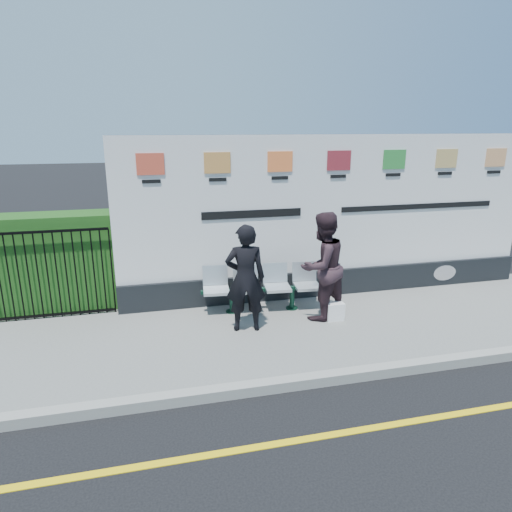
% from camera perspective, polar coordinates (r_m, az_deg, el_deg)
% --- Properties ---
extents(ground, '(80.00, 80.00, 0.00)m').
position_cam_1_polar(ground, '(5.90, 19.80, -18.78)').
color(ground, black).
extents(pavement, '(14.00, 3.00, 0.12)m').
position_cam_1_polar(pavement, '(7.78, 9.74, -8.66)').
color(pavement, slate).
rests_on(pavement, ground).
extents(kerb, '(14.00, 0.18, 0.14)m').
position_cam_1_polar(kerb, '(6.58, 15.02, -13.75)').
color(kerb, gray).
rests_on(kerb, ground).
extents(yellow_line, '(14.00, 0.10, 0.01)m').
position_cam_1_polar(yellow_line, '(5.90, 19.80, -18.74)').
color(yellow_line, yellow).
rests_on(yellow_line, ground).
extents(billboard, '(8.00, 0.30, 3.00)m').
position_cam_1_polar(billboard, '(8.71, 9.71, 3.50)').
color(billboard, black).
rests_on(billboard, pavement).
extents(hedge, '(2.35, 0.70, 1.70)m').
position_cam_1_polar(hedge, '(8.73, -24.15, -0.73)').
color(hedge, '#1F4E17').
rests_on(hedge, pavement).
extents(railing, '(2.05, 0.06, 1.54)m').
position_cam_1_polar(railing, '(8.33, -24.60, -2.13)').
color(railing, black).
rests_on(railing, pavement).
extents(bench, '(2.09, 0.74, 0.44)m').
position_cam_1_polar(bench, '(8.06, 0.78, -5.34)').
color(bench, silver).
rests_on(bench, pavement).
extents(woman_left, '(0.68, 0.50, 1.72)m').
position_cam_1_polar(woman_left, '(7.11, -1.33, -2.80)').
color(woman_left, black).
rests_on(woman_left, pavement).
extents(woman_right, '(1.09, 0.99, 1.82)m').
position_cam_1_polar(woman_right, '(7.63, 8.28, -1.28)').
color(woman_right, '#311F26').
rests_on(woman_right, pavement).
extents(handbag_brown, '(0.30, 0.13, 0.24)m').
position_cam_1_polar(handbag_brown, '(7.91, -1.13, -3.16)').
color(handbag_brown, '#301F0D').
rests_on(handbag_brown, bench).
extents(carrier_bag_white, '(0.30, 0.18, 0.30)m').
position_cam_1_polar(carrier_bag_white, '(7.82, 9.80, -6.84)').
color(carrier_bag_white, white).
rests_on(carrier_bag_white, pavement).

